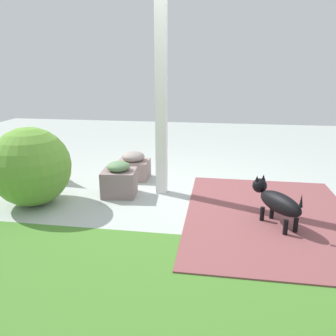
{
  "coord_description": "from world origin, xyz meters",
  "views": [
    {
      "loc": [
        -0.54,
        3.92,
        1.56
      ],
      "look_at": [
        0.04,
        0.2,
        0.43
      ],
      "focal_mm": 35.72,
      "sensor_mm": 36.0,
      "label": 1
    }
  ],
  "objects": [
    {
      "name": "round_shrub",
      "position": [
        1.62,
        0.49,
        0.46
      ],
      "size": [
        0.92,
        0.92,
        0.92
      ],
      "primitive_type": "sphere",
      "color": "#5E9634",
      "rests_on": "ground"
    },
    {
      "name": "dog",
      "position": [
        -1.14,
        0.64,
        0.27
      ],
      "size": [
        0.48,
        0.63,
        0.47
      ],
      "color": "black",
      "rests_on": "ground"
    },
    {
      "name": "ground_plane",
      "position": [
        0.0,
        0.0,
        0.0
      ],
      "size": [
        12.0,
        12.0,
        0.0
      ],
      "primitive_type": "plane",
      "color": "#A6AEA9"
    },
    {
      "name": "lawn_patch",
      "position": [
        0.6,
        2.4,
        0.0
      ],
      "size": [
        5.2,
        2.8,
        0.01
      ],
      "primitive_type": "cube",
      "color": "#43782A",
      "rests_on": "ground"
    },
    {
      "name": "stone_planter_near",
      "position": [
        0.69,
        0.06,
        0.2
      ],
      "size": [
        0.45,
        0.41,
        0.45
      ],
      "color": "gray",
      "rests_on": "ground"
    },
    {
      "name": "porch_pillar",
      "position": [
        0.18,
        -0.13,
        1.22
      ],
      "size": [
        0.13,
        0.13,
        2.44
      ],
      "primitive_type": "cube",
      "color": "white",
      "rests_on": "ground"
    },
    {
      "name": "brick_path",
      "position": [
        -1.12,
        0.44,
        0.01
      ],
      "size": [
        1.8,
        2.4,
        0.02
      ],
      "primitive_type": "cube",
      "color": "brown",
      "rests_on": "ground"
    },
    {
      "name": "terracotta_pot_spiky",
      "position": [
        1.83,
        -0.34,
        0.32
      ],
      "size": [
        0.31,
        0.31,
        0.68
      ],
      "color": "#BA6B4C",
      "rests_on": "ground"
    },
    {
      "name": "stone_planter_nearest",
      "position": [
        0.69,
        -0.63,
        0.19
      ],
      "size": [
        0.45,
        0.38,
        0.4
      ],
      "color": "gray",
      "rests_on": "ground"
    }
  ]
}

